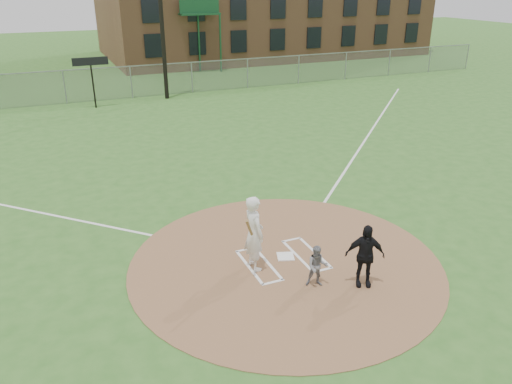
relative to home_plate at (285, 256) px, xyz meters
name	(u,v)px	position (x,y,z in m)	size (l,w,h in m)	color
ground	(285,263)	(-0.13, -0.24, -0.04)	(140.00, 140.00, 0.00)	#316322
dirt_circle	(285,262)	(-0.13, -0.24, -0.03)	(8.40, 8.40, 0.02)	#906644
home_plate	(285,256)	(0.00, 0.00, 0.00)	(0.45, 0.45, 0.03)	white
foul_line_first	(368,136)	(8.87, 8.76, -0.03)	(0.10, 24.00, 0.01)	white
catcher	(317,266)	(0.10, -1.53, 0.53)	(0.53, 0.41, 1.10)	slate
umpire	(365,256)	(1.18, -1.95, 0.81)	(0.97, 0.40, 1.65)	black
batters_boxes	(283,259)	(-0.13, -0.09, -0.01)	(2.08, 1.88, 0.01)	white
batter_at_plate	(254,233)	(-1.00, -0.14, 1.01)	(0.77, 1.05, 2.05)	white
outfield_fence	(131,82)	(-0.13, 21.76, 0.98)	(56.08, 0.08, 2.03)	slate
scoreboard_sign	(91,67)	(-2.63, 19.96, 2.35)	(2.00, 0.10, 2.93)	black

